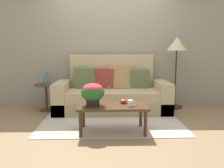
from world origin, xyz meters
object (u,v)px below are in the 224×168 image
object	(u,v)px
floor_lamp	(177,49)
coffee_table	(113,108)
potted_plant	(93,92)
coffee_mug	(131,103)
couch	(112,94)
table_vase	(47,79)
side_table	(46,92)
snack_bowl	(124,101)

from	to	relation	value
floor_lamp	coffee_table	bearing A→B (deg)	-134.30
potted_plant	coffee_mug	bearing A→B (deg)	-6.17
couch	table_vase	xyz separation A→B (m)	(-1.30, 0.00, 0.31)
side_table	snack_bowl	xyz separation A→B (m)	(1.46, -1.14, 0.08)
side_table	couch	bearing A→B (deg)	0.21
couch	table_vase	distance (m)	1.34
floor_lamp	snack_bowl	world-z (taller)	floor_lamp
coffee_mug	snack_bowl	distance (m)	0.22
potted_plant	coffee_mug	world-z (taller)	potted_plant
coffee_table	coffee_mug	distance (m)	0.29
side_table	potted_plant	size ratio (longest dim) A/B	1.60
potted_plant	coffee_mug	distance (m)	0.57
couch	floor_lamp	bearing A→B (deg)	5.92
coffee_table	table_vase	size ratio (longest dim) A/B	3.92
potted_plant	snack_bowl	size ratio (longest dim) A/B	2.76
snack_bowl	table_vase	distance (m)	1.86
table_vase	floor_lamp	bearing A→B (deg)	2.90
coffee_table	side_table	distance (m)	1.79
potted_plant	coffee_mug	xyz separation A→B (m)	(0.54, -0.06, -0.15)
coffee_table	coffee_mug	bearing A→B (deg)	-20.63
coffee_table	coffee_mug	size ratio (longest dim) A/B	8.27
potted_plant	coffee_mug	size ratio (longest dim) A/B	2.74
snack_bowl	coffee_mug	bearing A→B (deg)	-67.26
couch	coffee_table	xyz separation A→B (m)	(-0.03, -1.25, 0.03)
coffee_table	table_vase	distance (m)	1.81
snack_bowl	table_vase	size ratio (longest dim) A/B	0.47
potted_plant	snack_bowl	distance (m)	0.51
potted_plant	snack_bowl	world-z (taller)	potted_plant
couch	potted_plant	size ratio (longest dim) A/B	6.59
snack_bowl	side_table	bearing A→B (deg)	141.98
coffee_mug	table_vase	bearing A→B (deg)	138.50
couch	coffee_mug	bearing A→B (deg)	-80.47
coffee_table	coffee_mug	xyz separation A→B (m)	(0.25, -0.10, 0.10)
snack_bowl	floor_lamp	bearing A→B (deg)	47.33
table_vase	side_table	bearing A→B (deg)	-152.95
couch	coffee_mug	world-z (taller)	couch
coffee_mug	side_table	bearing A→B (deg)	139.03
floor_lamp	coffee_mug	xyz separation A→B (m)	(-1.10, -1.48, -0.77)
coffee_table	potted_plant	size ratio (longest dim) A/B	3.02
coffee_table	floor_lamp	world-z (taller)	floor_lamp
side_table	table_vase	size ratio (longest dim) A/B	2.08
floor_lamp	side_table	bearing A→B (deg)	-176.92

